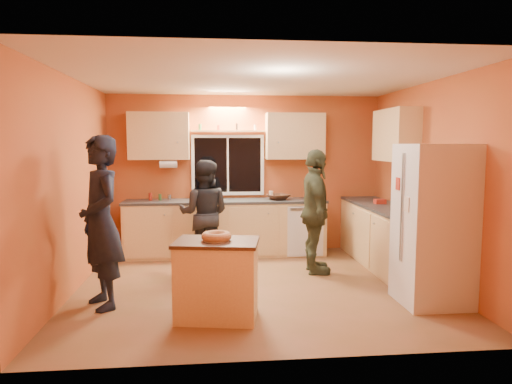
{
  "coord_description": "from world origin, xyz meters",
  "views": [
    {
      "loc": [
        -0.58,
        -5.6,
        1.8
      ],
      "look_at": [
        0.01,
        0.4,
        1.16
      ],
      "focal_mm": 32.0,
      "sensor_mm": 36.0,
      "label": 1
    }
  ],
  "objects": [
    {
      "name": "person_left",
      "position": [
        -1.78,
        -0.55,
        0.95
      ],
      "size": [
        0.74,
        0.83,
        1.9
      ],
      "primitive_type": "imported",
      "rotation": [
        0.0,
        0.0,
        -1.04
      ],
      "color": "black",
      "rests_on": "ground"
    },
    {
      "name": "back_counter",
      "position": [
        0.01,
        1.7,
        0.45
      ],
      "size": [
        4.23,
        0.62,
        0.9
      ],
      "color": "tan",
      "rests_on": "ground"
    },
    {
      "name": "refrigerator",
      "position": [
        1.89,
        -0.8,
        0.9
      ],
      "size": [
        0.72,
        0.7,
        1.8
      ],
      "primitive_type": "cube",
      "color": "silver",
      "rests_on": "ground"
    },
    {
      "name": "island",
      "position": [
        -0.53,
        -1.01,
        0.41
      ],
      "size": [
        0.93,
        0.71,
        0.82
      ],
      "rotation": [
        0.0,
        0.0,
        -0.17
      ],
      "color": "tan",
      "rests_on": "ground"
    },
    {
      "name": "person_center",
      "position": [
        -0.69,
        1.02,
        0.78
      ],
      "size": [
        0.85,
        0.71,
        1.57
      ],
      "primitive_type": "imported",
      "rotation": [
        0.0,
        0.0,
        2.97
      ],
      "color": "black",
      "rests_on": "ground"
    },
    {
      "name": "potted_plant",
      "position": [
        1.94,
        -0.3,
        1.06
      ],
      "size": [
        0.29,
        0.26,
        0.31
      ],
      "primitive_type": "imported",
      "rotation": [
        0.0,
        0.0,
        -0.05
      ],
      "color": "gray",
      "rests_on": "right_counter"
    },
    {
      "name": "right_counter",
      "position": [
        1.95,
        0.5,
        0.45
      ],
      "size": [
        0.62,
        1.84,
        0.9
      ],
      "color": "tan",
      "rests_on": "ground"
    },
    {
      "name": "red_box",
      "position": [
        1.96,
        1.0,
        0.94
      ],
      "size": [
        0.17,
        0.13,
        0.07
      ],
      "primitive_type": "cube",
      "rotation": [
        0.0,
        0.0,
        0.05
      ],
      "color": "#A32719",
      "rests_on": "right_counter"
    },
    {
      "name": "mixing_bowl",
      "position": [
        0.5,
        1.66,
        0.94
      ],
      "size": [
        0.47,
        0.47,
        0.09
      ],
      "primitive_type": "imported",
      "rotation": [
        0.0,
        0.0,
        0.41
      ],
      "color": "#311D10",
      "rests_on": "back_counter"
    },
    {
      "name": "ground",
      "position": [
        0.0,
        0.0,
        0.0
      ],
      "size": [
        4.5,
        4.5,
        0.0
      ],
      "primitive_type": "plane",
      "color": "brown",
      "rests_on": "ground"
    },
    {
      "name": "utensil_crock",
      "position": [
        -0.6,
        1.7,
        0.99
      ],
      "size": [
        0.14,
        0.14,
        0.17
      ],
      "primitive_type": "cylinder",
      "color": "beige",
      "rests_on": "back_counter"
    },
    {
      "name": "person_right",
      "position": [
        0.86,
        0.54,
        0.86
      ],
      "size": [
        0.5,
        1.04,
        1.73
      ],
      "primitive_type": "imported",
      "rotation": [
        0.0,
        0.0,
        1.5
      ],
      "color": "#2F311F",
      "rests_on": "ground"
    },
    {
      "name": "room_shell",
      "position": [
        0.12,
        0.41,
        1.62
      ],
      "size": [
        4.54,
        4.04,
        2.61
      ],
      "color": "#B5622E",
      "rests_on": "ground"
    },
    {
      "name": "bundt_pastry",
      "position": [
        -0.53,
        -1.01,
        0.86
      ],
      "size": [
        0.31,
        0.31,
        0.09
      ],
      "primitive_type": "torus",
      "color": "#B47C4A",
      "rests_on": "island"
    }
  ]
}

